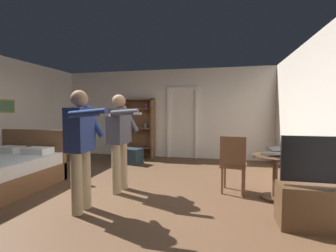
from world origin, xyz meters
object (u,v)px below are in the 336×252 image
(bottle_on_table, at_px, (287,150))
(person_striped_shirt, at_px, (120,135))
(wooden_chair, at_px, (233,162))
(suitcase_dark, at_px, (131,156))
(laptop, at_px, (276,153))
(side_table, at_px, (275,169))
(person_blue_shirt, at_px, (81,142))
(bookshelf, at_px, (140,126))
(tv_flatscreen, at_px, (322,202))

(bottle_on_table, bearing_deg, person_striped_shirt, -177.34)
(wooden_chair, distance_m, suitcase_dark, 3.15)
(laptop, distance_m, person_striped_shirt, 2.59)
(bottle_on_table, bearing_deg, side_table, 150.26)
(person_blue_shirt, xyz_separation_m, person_striped_shirt, (0.17, 0.90, 0.02))
(bookshelf, height_order, side_table, bookshelf)
(bookshelf, height_order, person_blue_shirt, bookshelf)
(wooden_chair, bearing_deg, tv_flatscreen, -46.66)
(bottle_on_table, height_order, suitcase_dark, bottle_on_table)
(bookshelf, bearing_deg, tv_flatscreen, -46.27)
(side_table, bearing_deg, tv_flatscreen, -70.86)
(tv_flatscreen, xyz_separation_m, wooden_chair, (-0.98, 1.03, 0.21))
(laptop, bearing_deg, bottle_on_table, -14.66)
(tv_flatscreen, bearing_deg, bottle_on_table, 102.18)
(side_table, bearing_deg, bottle_on_table, -29.74)
(laptop, bearing_deg, wooden_chair, 167.81)
(side_table, height_order, person_striped_shirt, person_striped_shirt)
(person_striped_shirt, bearing_deg, laptop, 3.71)
(side_table, distance_m, person_striped_shirt, 2.64)
(side_table, distance_m, wooden_chair, 0.66)
(bookshelf, relative_size, bottle_on_table, 7.44)
(wooden_chair, bearing_deg, person_blue_shirt, -150.19)
(side_table, bearing_deg, laptop, -108.61)
(person_blue_shirt, height_order, person_striped_shirt, same)
(person_blue_shirt, bearing_deg, suitcase_dark, 98.61)
(bookshelf, height_order, laptop, bookshelf)
(tv_flatscreen, height_order, bottle_on_table, tv_flatscreen)
(laptop, height_order, bottle_on_table, bottle_on_table)
(laptop, xyz_separation_m, person_striped_shirt, (-2.57, -0.17, 0.24))
(tv_flatscreen, xyz_separation_m, suitcase_dark, (-3.54, 2.83, -0.13))
(side_table, distance_m, person_blue_shirt, 3.01)
(laptop, relative_size, person_striped_shirt, 0.25)
(tv_flatscreen, distance_m, bottle_on_table, 0.99)
(tv_flatscreen, bearing_deg, suitcase_dark, 141.32)
(laptop, bearing_deg, person_blue_shirt, -158.70)
(tv_flatscreen, distance_m, side_table, 1.00)
(laptop, relative_size, person_blue_shirt, 0.25)
(bottle_on_table, height_order, person_striped_shirt, person_striped_shirt)
(suitcase_dark, bearing_deg, wooden_chair, -19.06)
(side_table, height_order, person_blue_shirt, person_blue_shirt)
(bottle_on_table, xyz_separation_m, person_blue_shirt, (-2.90, -1.03, 0.18))
(tv_flatscreen, distance_m, person_striped_shirt, 3.07)
(bookshelf, xyz_separation_m, tv_flatscreen, (3.62, -3.79, -0.64))
(person_striped_shirt, bearing_deg, bottle_on_table, 2.66)
(laptop, xyz_separation_m, suitcase_dark, (-3.20, 1.94, -0.55))
(bottle_on_table, relative_size, person_striped_shirt, 0.14)
(person_striped_shirt, distance_m, suitcase_dark, 2.33)
(person_blue_shirt, distance_m, person_striped_shirt, 0.92)
(laptop, relative_size, suitcase_dark, 0.73)
(side_table, height_order, laptop, laptop)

